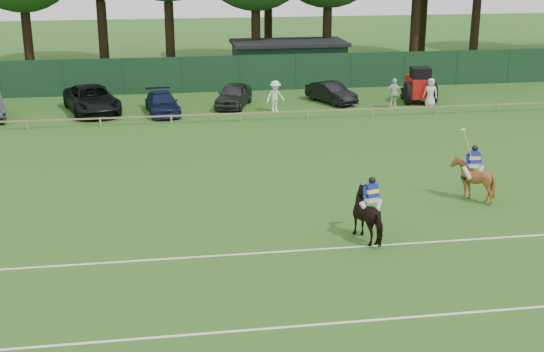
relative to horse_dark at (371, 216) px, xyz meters
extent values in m
plane|color=#1E4C14|center=(-3.44, 0.38, -0.88)|extent=(160.00, 160.00, 0.00)
imported|color=black|center=(0.00, 0.00, 0.00)|extent=(1.51, 2.26, 1.75)
imported|color=brown|center=(5.21, 3.34, -0.01)|extent=(1.49, 1.66, 1.74)
imported|color=black|center=(-11.14, 22.05, -0.06)|extent=(4.16, 6.35, 1.62)
imported|color=#131A3D|center=(-6.89, 21.10, -0.24)|extent=(2.30, 4.58, 1.28)
imported|color=#2C2C2E|center=(-2.40, 22.44, -0.14)|extent=(3.08, 4.64, 1.47)
imported|color=black|center=(3.99, 22.60, -0.22)|extent=(2.92, 4.22, 1.32)
imported|color=white|center=(-0.03, 20.51, 0.09)|extent=(1.42, 1.13, 1.93)
imported|color=silver|center=(7.44, 20.32, 0.07)|extent=(1.16, 0.61, 1.90)
imported|color=silver|center=(9.92, 20.44, 0.03)|extent=(1.05, 0.97, 1.81)
cube|color=silver|center=(0.00, 0.00, 0.61)|extent=(0.42, 0.35, 0.18)
cube|color=#181EAF|center=(0.00, 0.00, 0.93)|extent=(0.47, 0.41, 0.51)
cube|color=yellow|center=(0.00, 0.00, 0.91)|extent=(0.50, 0.40, 0.18)
sphere|color=black|center=(0.00, 0.00, 1.30)|extent=(0.25, 0.25, 0.25)
cylinder|color=silver|center=(0.26, 0.03, 0.31)|extent=(0.40, 0.43, 0.59)
cylinder|color=silver|center=(-0.23, -0.12, 0.31)|extent=(0.45, 0.30, 0.59)
cube|color=silver|center=(5.21, 3.34, 0.59)|extent=(0.38, 0.28, 0.18)
cube|color=#181EAF|center=(5.21, 3.34, 0.91)|extent=(0.42, 0.33, 0.51)
cube|color=yellow|center=(5.21, 3.34, 0.89)|extent=(0.45, 0.31, 0.18)
sphere|color=black|center=(5.21, 3.34, 1.28)|extent=(0.25, 0.25, 0.25)
cylinder|color=silver|center=(5.46, 3.28, 0.29)|extent=(0.42, 0.33, 0.59)
cylinder|color=silver|center=(4.94, 3.31, 0.29)|extent=(0.42, 0.35, 0.59)
cylinder|color=tan|center=(4.91, 3.41, 1.46)|extent=(0.24, 0.59, 1.17)
cube|color=silver|center=(-3.44, -5.62, -0.87)|extent=(60.00, 0.10, 0.01)
cube|color=silver|center=(-3.44, -0.62, -0.87)|extent=(60.00, 0.10, 0.01)
cube|color=#997F5B|center=(-3.44, 18.38, -0.43)|extent=(62.00, 0.08, 0.08)
cube|color=#14351E|center=(-3.44, 27.38, 0.37)|extent=(92.00, 0.04, 2.50)
cube|color=#14331E|center=(2.56, 30.38, 0.52)|extent=(8.00, 4.00, 2.80)
cube|color=black|center=(2.56, 30.38, 2.04)|extent=(8.40, 4.40, 0.24)
cube|color=#B31210|center=(9.61, 21.88, 0.15)|extent=(1.55, 2.48, 1.27)
cube|color=black|center=(9.56, 21.50, 1.02)|extent=(1.32, 1.40, 0.88)
cylinder|color=black|center=(8.71, 21.31, -0.15)|extent=(0.47, 1.48, 1.46)
cylinder|color=black|center=(10.35, 21.10, -0.15)|extent=(0.47, 1.48, 1.46)
cylinder|color=black|center=(9.01, 22.94, -0.49)|extent=(0.39, 0.81, 0.78)
cylinder|color=black|center=(10.46, 22.76, -0.49)|extent=(0.39, 0.81, 0.78)
camera|label=1|loc=(-7.07, -22.80, 9.02)|focal=48.00mm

